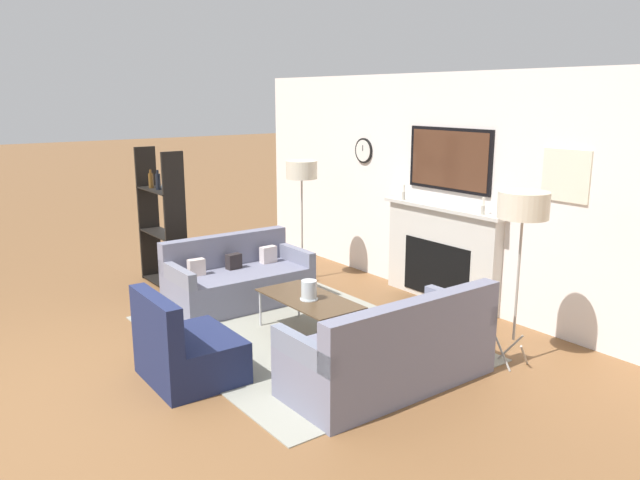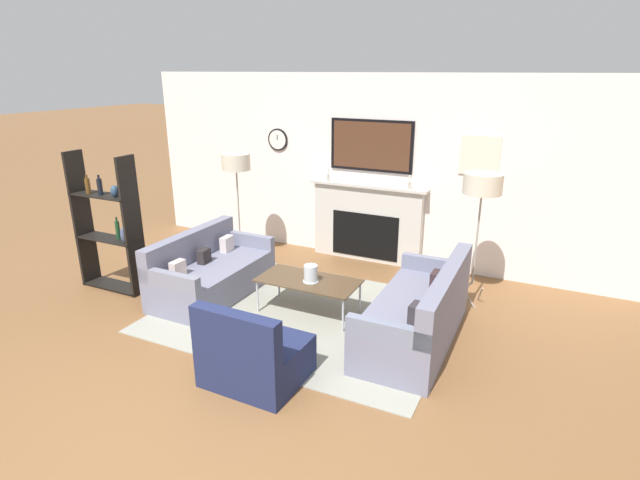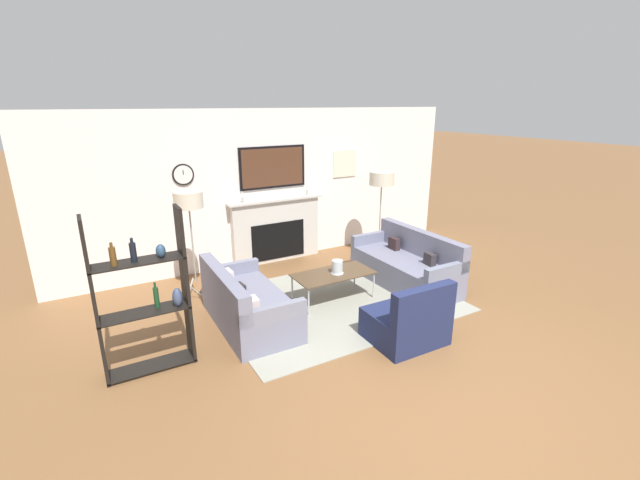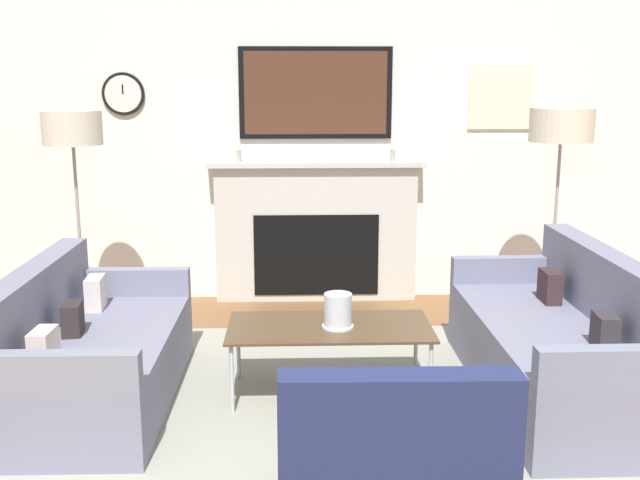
% 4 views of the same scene
% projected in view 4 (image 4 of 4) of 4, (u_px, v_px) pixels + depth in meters
% --- Properties ---
extents(fireplace_wall, '(7.56, 0.28, 2.70)m').
position_uv_depth(fireplace_wall, '(316.00, 153.00, 6.16)').
color(fireplace_wall, white).
rests_on(fireplace_wall, ground_plane).
extents(area_rug, '(3.30, 2.52, 0.01)m').
position_uv_depth(area_rug, '(327.00, 398.00, 4.34)').
color(area_rug, gray).
rests_on(area_rug, ground_plane).
extents(couch_left, '(0.85, 1.65, 0.79)m').
position_uv_depth(couch_left, '(89.00, 356.00, 4.24)').
color(couch_left, slate).
rests_on(couch_left, ground_plane).
extents(couch_right, '(0.80, 1.87, 0.85)m').
position_uv_depth(couch_right, '(559.00, 347.00, 4.32)').
color(couch_right, slate).
rests_on(couch_right, ground_plane).
extents(coffee_table, '(1.18, 0.58, 0.42)m').
position_uv_depth(coffee_table, '(330.00, 330.00, 4.33)').
color(coffee_table, '#4C3823').
rests_on(coffee_table, ground_plane).
extents(hurricane_candle, '(0.18, 0.18, 0.20)m').
position_uv_depth(hurricane_candle, '(338.00, 313.00, 4.28)').
color(hurricane_candle, silver).
rests_on(hurricane_candle, coffee_table).
extents(floor_lamp_left, '(0.41, 0.41, 1.61)m').
position_uv_depth(floor_lamp_left, '(72.00, 131.00, 5.13)').
color(floor_lamp_left, '#9E998E').
rests_on(floor_lamp_left, ground_plane).
extents(floor_lamp_right, '(0.44, 0.44, 1.63)m').
position_uv_depth(floor_lamp_right, '(561.00, 128.00, 5.24)').
color(floor_lamp_right, '#9E998E').
rests_on(floor_lamp_right, ground_plane).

